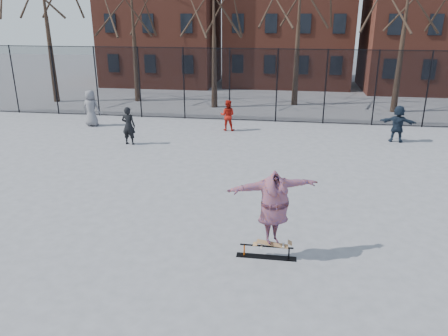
# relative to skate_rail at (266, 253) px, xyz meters

# --- Properties ---
(ground) EXTENTS (100.00, 100.00, 0.00)m
(ground) POSITION_rel_skate_rail_xyz_m (-1.58, 1.48, -0.13)
(ground) COLOR slate
(skate_rail) EXTENTS (1.50, 0.23, 0.33)m
(skate_rail) POSITION_rel_skate_rail_xyz_m (0.00, 0.00, 0.00)
(skate_rail) COLOR black
(skate_rail) RESTS_ON ground
(skateboard) EXTENTS (0.84, 0.20, 0.10)m
(skateboard) POSITION_rel_skate_rail_xyz_m (0.14, 0.00, 0.25)
(skateboard) COLOR olive
(skateboard) RESTS_ON skate_rail
(skater) EXTENTS (2.35, 1.52, 1.87)m
(skater) POSITION_rel_skate_rail_xyz_m (0.14, 0.00, 1.24)
(skater) COLOR #39388D
(skater) RESTS_ON skateboard
(bystander_grey) EXTENTS (0.98, 0.67, 1.93)m
(bystander_grey) POSITION_rel_skate_rail_xyz_m (-10.10, 12.05, 0.83)
(bystander_grey) COLOR slate
(bystander_grey) RESTS_ON ground
(bystander_black) EXTENTS (0.67, 0.47, 1.75)m
(bystander_black) POSITION_rel_skate_rail_xyz_m (-6.89, 9.02, 0.75)
(bystander_black) COLOR black
(bystander_black) RESTS_ON ground
(bystander_red) EXTENTS (0.79, 0.63, 1.58)m
(bystander_red) POSITION_rel_skate_rail_xyz_m (-2.76, 12.22, 0.66)
(bystander_red) COLOR #AC180F
(bystander_red) RESTS_ON ground
(bystander_navy) EXTENTS (1.69, 0.83, 1.75)m
(bystander_navy) POSITION_rel_skate_rail_xyz_m (5.43, 11.32, 0.74)
(bystander_navy) COLOR #1A2534
(bystander_navy) RESTS_ON ground
(fence) EXTENTS (34.03, 0.07, 4.00)m
(fence) POSITION_rel_skate_rail_xyz_m (-1.59, 14.48, 1.93)
(fence) COLOR black
(fence) RESTS_ON ground
(rowhouses) EXTENTS (29.00, 7.00, 13.00)m
(rowhouses) POSITION_rel_skate_rail_xyz_m (-0.85, 27.48, 5.94)
(rowhouses) COLOR brown
(rowhouses) RESTS_ON ground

